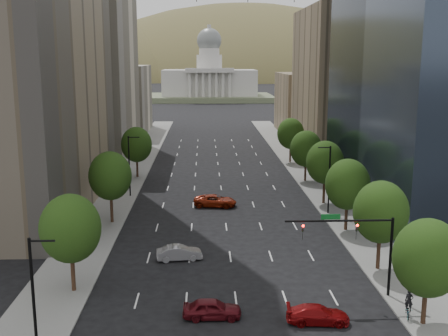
{
  "coord_description": "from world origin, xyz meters",
  "views": [
    {
      "loc": [
        -2.54,
        -12.47,
        19.96
      ],
      "look_at": [
        -0.4,
        46.28,
        8.0
      ],
      "focal_mm": 43.43,
      "sensor_mm": 36.0,
      "label": 1
    }
  ],
  "objects": [
    {
      "name": "foothills",
      "position": [
        34.67,
        599.39,
        -37.78
      ],
      "size": [
        720.0,
        413.0,
        263.0
      ],
      "color": "brown",
      "rests_on": "ground"
    },
    {
      "name": "tree_right_0",
      "position": [
        14.0,
        25.0,
        5.39
      ],
      "size": [
        5.2,
        5.2,
        8.39
      ],
      "color": "#382316",
      "rests_on": "ground"
    },
    {
      "name": "tree_right_1",
      "position": [
        14.0,
        36.0,
        5.75
      ],
      "size": [
        5.2,
        5.2,
        8.75
      ],
      "color": "#382316",
      "rests_on": "ground"
    },
    {
      "name": "capitol",
      "position": [
        0.0,
        249.71,
        8.58
      ],
      "size": [
        60.0,
        40.0,
        35.2
      ],
      "color": "#596647",
      "rests_on": "ground"
    },
    {
      "name": "car_red_near",
      "position": [
        6.04,
        25.61,
        0.7
      ],
      "size": [
        4.94,
        2.27,
        1.4
      ],
      "primitive_type": "imported",
      "rotation": [
        0.0,
        0.0,
        1.5
      ],
      "color": "maroon",
      "rests_on": "ground"
    },
    {
      "name": "car_red_far",
      "position": [
        -1.15,
        59.21,
        0.81
      ],
      "size": [
        6.12,
        3.44,
        1.62
      ],
      "primitive_type": "imported",
      "rotation": [
        0.0,
        0.0,
        1.44
      ],
      "color": "maroon",
      "rests_on": "ground"
    },
    {
      "name": "cyclist",
      "position": [
        13.18,
        25.9,
        0.92
      ],
      "size": [
        1.12,
        1.83,
        2.29
      ],
      "rotation": [
        0.0,
        0.0,
        -0.33
      ],
      "color": "black",
      "rests_on": "sidewalk_right"
    },
    {
      "name": "sidewalk_left",
      "position": [
        -15.5,
        60.0,
        0.07
      ],
      "size": [
        6.0,
        200.0,
        0.15
      ],
      "primitive_type": "cube",
      "color": "slate",
      "rests_on": "ground"
    },
    {
      "name": "tree_right_5",
      "position": [
        14.0,
        90.0,
        5.75
      ],
      "size": [
        5.2,
        5.2,
        8.75
      ],
      "color": "#382316",
      "rests_on": "ground"
    },
    {
      "name": "tree_right_2",
      "position": [
        14.0,
        48.0,
        5.6
      ],
      "size": [
        5.2,
        5.2,
        8.61
      ],
      "color": "#382316",
      "rests_on": "ground"
    },
    {
      "name": "parking_tan_right",
      "position": [
        25.0,
        100.0,
        15.0
      ],
      "size": [
        14.0,
        30.0,
        30.0
      ],
      "primitive_type": "cube",
      "color": "#8C7759",
      "rests_on": "ground"
    },
    {
      "name": "tree_right_3",
      "position": [
        14.0,
        60.0,
        5.89
      ],
      "size": [
        5.2,
        5.2,
        8.89
      ],
      "color": "#382316",
      "rests_on": "ground"
    },
    {
      "name": "streetlight_ls",
      "position": [
        -13.44,
        20.0,
        4.84
      ],
      "size": [
        1.7,
        0.2,
        9.0
      ],
      "color": "black",
      "rests_on": "ground"
    },
    {
      "name": "filler_left",
      "position": [
        -25.0,
        136.0,
        9.0
      ],
      "size": [
        14.0,
        26.0,
        18.0
      ],
      "primitive_type": "cube",
      "color": "beige",
      "rests_on": "ground"
    },
    {
      "name": "traffic_signal",
      "position": [
        10.53,
        30.0,
        5.17
      ],
      "size": [
        9.12,
        0.4,
        7.38
      ],
      "color": "black",
      "rests_on": "ground"
    },
    {
      "name": "streetlight_rn",
      "position": [
        13.44,
        55.0,
        4.84
      ],
      "size": [
        1.7,
        0.2,
        9.0
      ],
      "color": "black",
      "rests_on": "ground"
    },
    {
      "name": "tree_left_2",
      "position": [
        -14.0,
        78.0,
        5.68
      ],
      "size": [
        5.2,
        5.2,
        8.68
      ],
      "color": "#382316",
      "rests_on": "ground"
    },
    {
      "name": "tree_left_1",
      "position": [
        -14.0,
        52.0,
        5.96
      ],
      "size": [
        5.2,
        5.2,
        8.97
      ],
      "color": "#382316",
      "rests_on": "ground"
    },
    {
      "name": "car_maroon",
      "position": [
        -2.04,
        26.7,
        0.78
      ],
      "size": [
        4.6,
        1.92,
        1.56
      ],
      "primitive_type": "imported",
      "rotation": [
        0.0,
        0.0,
        1.55
      ],
      "color": "#510D13",
      "rests_on": "ground"
    },
    {
      "name": "tree_left_0",
      "position": [
        -14.0,
        32.0,
        5.75
      ],
      "size": [
        5.2,
        5.2,
        8.75
      ],
      "color": "#382316",
      "rests_on": "ground"
    },
    {
      "name": "tree_right_4",
      "position": [
        14.0,
        74.0,
        5.46
      ],
      "size": [
        5.2,
        5.2,
        8.46
      ],
      "color": "#382316",
      "rests_on": "ground"
    },
    {
      "name": "car_silver",
      "position": [
        -5.17,
        39.28,
        0.75
      ],
      "size": [
        4.74,
        2.21,
        1.5
      ],
      "primitive_type": "imported",
      "rotation": [
        0.0,
        0.0,
        1.71
      ],
      "color": "gray",
      "rests_on": "ground"
    },
    {
      "name": "streetlight_ln",
      "position": [
        -13.44,
        65.0,
        4.84
      ],
      "size": [
        1.7,
        0.2,
        9.0
      ],
      "color": "black",
      "rests_on": "ground"
    },
    {
      "name": "midrise_cream_left",
      "position": [
        -25.0,
        103.0,
        17.5
      ],
      "size": [
        14.0,
        30.0,
        35.0
      ],
      "primitive_type": "cube",
      "color": "beige",
      "rests_on": "ground"
    },
    {
      "name": "sidewalk_right",
      "position": [
        15.5,
        60.0,
        0.07
      ],
      "size": [
        6.0,
        200.0,
        0.15
      ],
      "primitive_type": "cube",
      "color": "slate",
      "rests_on": "ground"
    },
    {
      "name": "filler_right",
      "position": [
        25.0,
        133.0,
        8.0
      ],
      "size": [
        14.0,
        26.0,
        16.0
      ],
      "primitive_type": "cube",
      "color": "#8C7759",
      "rests_on": "ground"
    }
  ]
}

